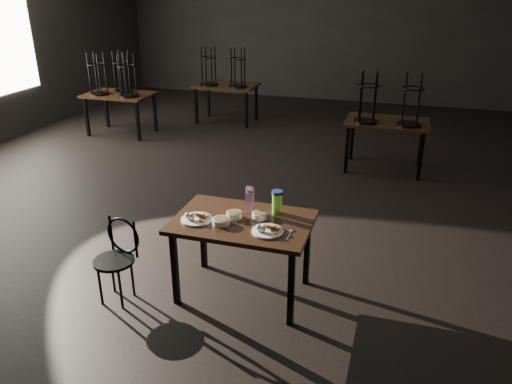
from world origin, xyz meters
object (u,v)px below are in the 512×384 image
(main_table, at_px, (243,228))
(water_bottle, at_px, (277,202))
(juice_carton, at_px, (250,200))
(bentwood_chair, at_px, (118,253))

(main_table, xyz_separation_m, water_bottle, (0.25, 0.22, 0.19))
(juice_carton, bearing_deg, main_table, -93.37)
(main_table, bearing_deg, juice_carton, 86.63)
(juice_carton, xyz_separation_m, bentwood_chair, (-1.05, -0.55, -0.42))
(main_table, relative_size, juice_carton, 4.84)
(water_bottle, bearing_deg, bentwood_chair, -155.24)
(main_table, height_order, bentwood_chair, bentwood_chair)
(main_table, height_order, water_bottle, water_bottle)
(water_bottle, bearing_deg, main_table, -139.02)
(main_table, distance_m, water_bottle, 0.38)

